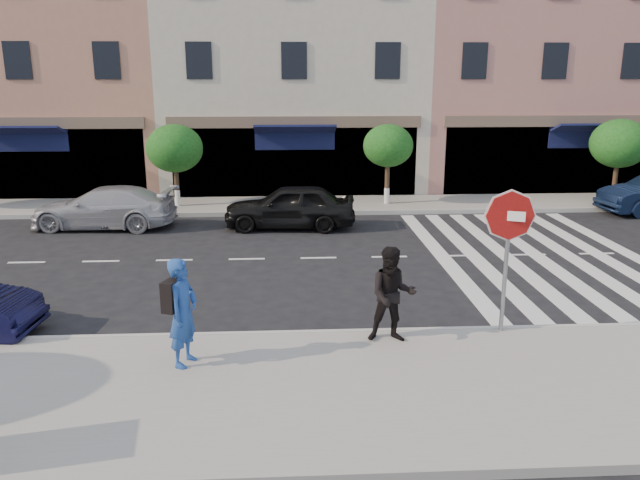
{
  "coord_description": "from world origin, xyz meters",
  "views": [
    {
      "loc": [
        -0.88,
        -12.72,
        4.96
      ],
      "look_at": [
        -0.14,
        0.69,
        1.4
      ],
      "focal_mm": 35.0,
      "sensor_mm": 36.0,
      "label": 1
    }
  ],
  "objects": [
    {
      "name": "photographer",
      "position": [
        -2.65,
        -2.76,
        1.09
      ],
      "size": [
        0.65,
        0.8,
        1.88
      ],
      "primitive_type": "imported",
      "rotation": [
        0.0,
        0.0,
        1.24
      ],
      "color": "#1F448F",
      "rests_on": "sidewalk_near"
    },
    {
      "name": "street_tree_ea",
      "position": [
        12.0,
        10.8,
        2.39
      ],
      "size": [
        2.2,
        2.2,
        3.19
      ],
      "color": "#473323",
      "rests_on": "sidewalk_far"
    },
    {
      "name": "car_far_left",
      "position": [
        -6.96,
        7.99,
        0.69
      ],
      "size": [
        4.87,
        2.29,
        1.37
      ],
      "primitive_type": "imported",
      "rotation": [
        0.0,
        0.0,
        -1.65
      ],
      "color": "#A7A6AC",
      "rests_on": "ground"
    },
    {
      "name": "ground",
      "position": [
        0.0,
        0.0,
        0.0
      ],
      "size": [
        120.0,
        120.0,
        0.0
      ],
      "primitive_type": "plane",
      "color": "black",
      "rests_on": "ground"
    },
    {
      "name": "sidewalk_far",
      "position": [
        0.0,
        11.0,
        0.07
      ],
      "size": [
        60.0,
        3.0,
        0.15
      ],
      "primitive_type": "cube",
      "color": "gray",
      "rests_on": "ground"
    },
    {
      "name": "building_centre",
      "position": [
        -0.5,
        17.0,
        5.5
      ],
      "size": [
        11.0,
        9.0,
        11.0
      ],
      "primitive_type": "cube",
      "color": "beige",
      "rests_on": "ground"
    },
    {
      "name": "walker",
      "position": [
        1.04,
        -2.0,
        1.05
      ],
      "size": [
        0.91,
        0.73,
        1.81
      ],
      "primitive_type": "imported",
      "rotation": [
        0.0,
        0.0,
        -0.05
      ],
      "color": "black",
      "rests_on": "sidewalk_near"
    },
    {
      "name": "street_tree_wb",
      "position": [
        -5.0,
        10.8,
        2.31
      ],
      "size": [
        2.1,
        2.1,
        3.06
      ],
      "color": "#473323",
      "rests_on": "sidewalk_far"
    },
    {
      "name": "street_tree_c",
      "position": [
        3.0,
        10.8,
        2.36
      ],
      "size": [
        1.9,
        1.9,
        3.04
      ],
      "color": "#473323",
      "rests_on": "sidewalk_far"
    },
    {
      "name": "stop_sign",
      "position": [
        3.26,
        -1.67,
        2.16
      ],
      "size": [
        0.91,
        0.42,
        2.79
      ],
      "rotation": [
        0.0,
        0.0,
        -0.4
      ],
      "color": "gray",
      "rests_on": "sidewalk_near"
    },
    {
      "name": "car_far_mid",
      "position": [
        -0.77,
        7.6,
        0.74
      ],
      "size": [
        4.44,
        2.04,
        1.48
      ],
      "primitive_type": "imported",
      "rotation": [
        0.0,
        0.0,
        -1.64
      ],
      "color": "black",
      "rests_on": "ground"
    },
    {
      "name": "building_west_mid",
      "position": [
        -11.0,
        17.0,
        7.0
      ],
      "size": [
        10.0,
        9.0,
        14.0
      ],
      "primitive_type": "cube",
      "color": "tan",
      "rests_on": "ground"
    },
    {
      "name": "sidewalk_near",
      "position": [
        0.0,
        -3.75,
        0.07
      ],
      "size": [
        60.0,
        4.5,
        0.15
      ],
      "primitive_type": "cube",
      "color": "gray",
      "rests_on": "ground"
    },
    {
      "name": "building_east_mid",
      "position": [
        11.5,
        17.0,
        6.5
      ],
      "size": [
        13.0,
        9.0,
        13.0
      ],
      "primitive_type": "cube",
      "color": "#AA7365",
      "rests_on": "ground"
    }
  ]
}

